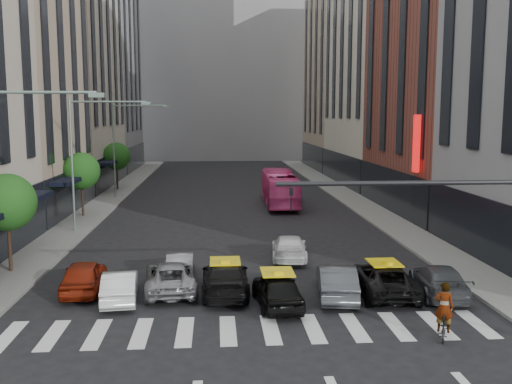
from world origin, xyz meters
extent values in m
plane|color=black|center=(0.00, 0.00, 0.00)|extent=(160.00, 160.00, 0.00)
cube|color=slate|center=(-11.50, 30.00, 0.07)|extent=(3.00, 96.00, 0.15)
cube|color=slate|center=(11.50, 30.00, 0.07)|extent=(3.00, 96.00, 0.15)
cube|color=tan|center=(-17.00, 28.00, 12.00)|extent=(8.00, 16.00, 24.00)
cube|color=beige|center=(-17.00, 46.00, 18.00)|extent=(8.00, 20.00, 36.00)
cube|color=gray|center=(-17.00, 65.00, 15.00)|extent=(8.00, 18.00, 30.00)
cube|color=brown|center=(17.00, 27.00, 13.00)|extent=(8.00, 18.00, 26.00)
cube|color=beige|center=(17.00, 46.00, 20.00)|extent=(8.00, 20.00, 40.00)
cube|color=tan|center=(17.00, 65.00, 14.00)|extent=(8.00, 18.00, 28.00)
cube|color=gray|center=(0.00, 85.00, 18.00)|extent=(30.00, 10.00, 36.00)
cylinder|color=black|center=(-11.80, 10.00, 1.72)|extent=(0.18, 0.18, 3.15)
sphere|color=#164513|center=(-11.80, 10.00, 3.66)|extent=(2.88, 2.88, 2.88)
cylinder|color=black|center=(-11.80, 26.00, 1.72)|extent=(0.18, 0.18, 3.15)
sphere|color=#164513|center=(-11.80, 26.00, 3.66)|extent=(2.88, 2.88, 2.88)
cylinder|color=black|center=(-11.80, 42.00, 1.72)|extent=(0.18, 0.18, 3.15)
sphere|color=#164513|center=(-11.80, 42.00, 3.66)|extent=(2.88, 2.88, 2.88)
cylinder|color=gray|center=(-8.50, 4.00, 8.85)|extent=(5.00, 0.12, 0.12)
cube|color=gray|center=(-6.00, 4.00, 8.75)|extent=(0.60, 0.25, 0.18)
cylinder|color=gray|center=(-11.00, 20.00, 4.65)|extent=(0.16, 0.16, 9.00)
cylinder|color=gray|center=(-8.50, 20.00, 8.85)|extent=(5.00, 0.12, 0.12)
cube|color=gray|center=(-6.00, 20.00, 8.75)|extent=(0.60, 0.25, 0.18)
cylinder|color=gray|center=(-11.00, 36.00, 4.65)|extent=(0.16, 0.16, 9.00)
cylinder|color=gray|center=(-8.50, 36.00, 8.85)|extent=(5.00, 0.12, 0.12)
cube|color=gray|center=(-6.00, 36.00, 8.75)|extent=(0.60, 0.25, 0.18)
cylinder|color=black|center=(5.50, -1.00, 5.80)|extent=(10.00, 0.16, 0.16)
imported|color=black|center=(1.00, -1.00, 5.30)|extent=(0.13, 0.16, 0.80)
cube|color=red|center=(12.60, 20.00, 6.00)|extent=(0.30, 0.70, 4.00)
imported|color=maroon|center=(-7.40, 6.66, 0.74)|extent=(2.05, 4.46, 1.48)
imported|color=silver|center=(-5.57, 5.29, 0.67)|extent=(1.81, 4.17, 1.33)
imported|color=gray|center=(-3.48, 6.48, 0.69)|extent=(2.69, 5.11, 1.37)
imported|color=black|center=(-1.02, 5.94, 0.74)|extent=(2.09, 5.11, 1.48)
imported|color=black|center=(1.13, 4.08, 0.73)|extent=(2.04, 4.40, 1.46)
imported|color=#3A3D41|center=(3.85, 5.04, 0.75)|extent=(2.15, 4.70, 1.49)
imported|color=black|center=(6.07, 5.38, 0.71)|extent=(2.66, 5.25, 1.42)
imported|color=#3F4246|center=(8.46, 5.02, 0.69)|extent=(2.57, 4.97, 1.38)
imported|color=gray|center=(-3.20, 8.97, 0.61)|extent=(1.39, 3.74, 1.22)
imported|color=white|center=(2.65, 11.93, 0.67)|extent=(2.32, 4.77, 1.34)
imported|color=#EF4695|center=(4.27, 31.03, 1.53)|extent=(2.83, 11.02, 3.05)
imported|color=black|center=(6.71, 0.21, 0.41)|extent=(1.09, 1.65, 0.82)
imported|color=gray|center=(6.71, 0.21, 1.74)|extent=(0.79, 0.66, 1.84)
camera|label=1|loc=(-1.41, -18.89, 7.99)|focal=40.00mm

